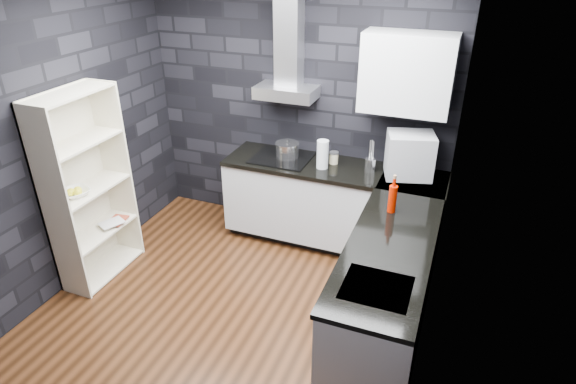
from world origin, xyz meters
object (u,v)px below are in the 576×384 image
Objects in this scene: appliance_garage at (409,155)px; fruit_bowl at (75,193)px; glass_vase at (323,154)px; utensil_crock at (370,165)px; bookshelf at (88,189)px; pot at (287,151)px; red_bottle at (392,199)px; storage_jar at (334,158)px.

fruit_bowl is (-2.64, -1.45, -0.19)m from appliance_garage.
utensil_crock is at bearing 11.63° from glass_vase.
fruit_bowl is (0.00, -0.15, 0.04)m from bookshelf.
pot is 0.86m from utensil_crock.
glass_vase is (0.41, -0.10, 0.06)m from pot.
glass_vase reaches higher than pot.
appliance_garage is (0.81, 0.09, 0.08)m from glass_vase.
pot is 0.42m from glass_vase.
appliance_garage reaches higher than fruit_bowl.
red_bottle is (-0.02, -0.71, -0.11)m from appliance_garage.
appliance_garage is at bearing 88.63° from red_bottle.
bookshelf is (-1.90, -1.35, -0.05)m from storage_jar.
bookshelf is (-2.62, -0.60, -0.12)m from red_bottle.
utensil_crock is at bearing -0.30° from pot.
red_bottle is at bearing -30.65° from pot.
appliance_garage is at bearing -0.43° from pot.
pot is at bearing 163.47° from appliance_garage.
storage_jar is at bearing 133.60° from red_bottle.
utensil_crock is (0.38, -0.05, 0.01)m from storage_jar.
utensil_crock is 0.57× the size of red_bottle.
appliance_garage is (0.36, -0.00, 0.16)m from utensil_crock.
glass_vase reaches higher than fruit_bowl.
glass_vase is 1.20× the size of fruit_bowl.
utensil_crock is at bearing 32.54° from fruit_bowl.
bookshelf is at bearing -137.21° from pot.
appliance_garage is (1.22, -0.01, 0.14)m from pot.
red_bottle is (0.72, -0.76, 0.06)m from storage_jar.
bookshelf reaches higher than glass_vase.
pot is at bearing 49.56° from bookshelf.
utensil_crock is 0.07× the size of bookshelf.
storage_jar is at bearing 172.98° from utensil_crock.
storage_jar is 2.42m from fruit_bowl.
bookshelf is 0.15m from fruit_bowl.
bookshelf is (-1.83, -1.21, -0.14)m from glass_vase.
fruit_bowl is (-2.28, -1.46, -0.03)m from utensil_crock.
appliance_garage is at bearing 33.03° from bookshelf.
bookshelf is at bearing -167.17° from red_bottle.
glass_vase is at bearing 142.30° from red_bottle.
appliance_garage reaches higher than pot.
pot reaches higher than fruit_bowl.
appliance_garage is 0.23× the size of bookshelf.
glass_vase is at bearing -118.67° from storage_jar.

